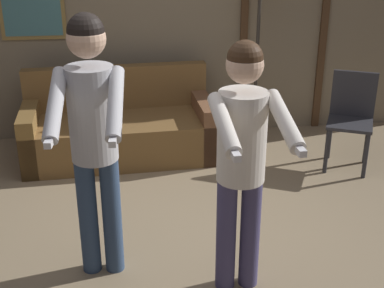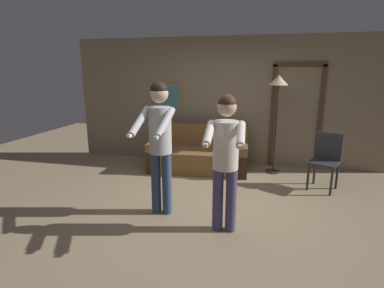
{
  "view_description": "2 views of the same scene",
  "coord_description": "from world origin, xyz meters",
  "px_view_note": "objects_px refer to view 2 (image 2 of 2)",
  "views": [
    {
      "loc": [
        -0.24,
        -3.48,
        2.31
      ],
      "look_at": [
        0.13,
        -0.36,
        0.96
      ],
      "focal_mm": 50.0,
      "sensor_mm": 36.0,
      "label": 1
    },
    {
      "loc": [
        0.79,
        -3.94,
        1.91
      ],
      "look_at": [
        -0.01,
        -0.51,
        1.06
      ],
      "focal_mm": 28.0,
      "sensor_mm": 36.0,
      "label": 2
    }
  ],
  "objects_px": {
    "person_standing_left": "(160,136)",
    "person_standing_right": "(226,152)",
    "dining_chair_distant": "(326,158)",
    "couch": "(199,156)",
    "torchiere_lamp": "(278,91)"
  },
  "relations": [
    {
      "from": "person_standing_left",
      "to": "person_standing_right",
      "type": "bearing_deg",
      "value": -17.29
    },
    {
      "from": "dining_chair_distant",
      "to": "couch",
      "type": "bearing_deg",
      "value": 167.78
    },
    {
      "from": "torchiere_lamp",
      "to": "dining_chair_distant",
      "type": "distance_m",
      "value": 1.46
    },
    {
      "from": "couch",
      "to": "person_standing_right",
      "type": "bearing_deg",
      "value": -70.73
    },
    {
      "from": "person_standing_left",
      "to": "dining_chair_distant",
      "type": "xyz_separation_m",
      "value": [
        2.36,
        1.49,
        -0.57
      ]
    },
    {
      "from": "couch",
      "to": "person_standing_right",
      "type": "relative_size",
      "value": 1.17
    },
    {
      "from": "torchiere_lamp",
      "to": "person_standing_left",
      "type": "height_order",
      "value": "torchiere_lamp"
    },
    {
      "from": "torchiere_lamp",
      "to": "person_standing_left",
      "type": "distance_m",
      "value": 2.69
    },
    {
      "from": "torchiere_lamp",
      "to": "dining_chair_distant",
      "type": "bearing_deg",
      "value": -39.27
    },
    {
      "from": "couch",
      "to": "person_standing_left",
      "type": "height_order",
      "value": "person_standing_left"
    },
    {
      "from": "couch",
      "to": "person_standing_left",
      "type": "xyz_separation_m",
      "value": [
        -0.11,
        -1.97,
        0.82
      ]
    },
    {
      "from": "torchiere_lamp",
      "to": "person_standing_right",
      "type": "height_order",
      "value": "torchiere_lamp"
    },
    {
      "from": "person_standing_left",
      "to": "person_standing_right",
      "type": "relative_size",
      "value": 1.07
    },
    {
      "from": "person_standing_right",
      "to": "torchiere_lamp",
      "type": "bearing_deg",
      "value": 74.83
    },
    {
      "from": "dining_chair_distant",
      "to": "person_standing_right",
      "type": "bearing_deg",
      "value": -129.5
    }
  ]
}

